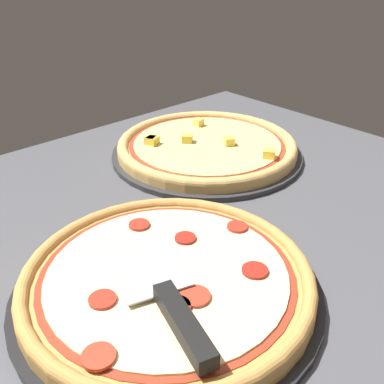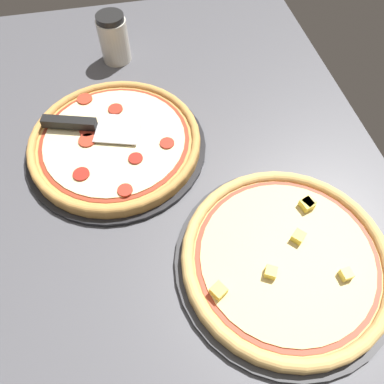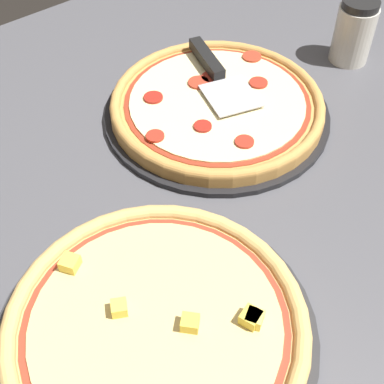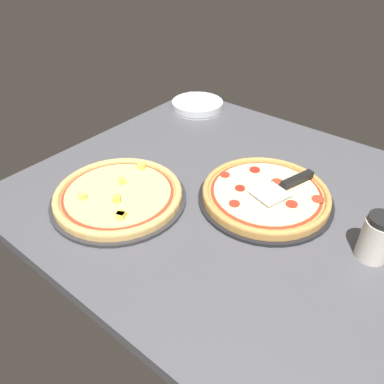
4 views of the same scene
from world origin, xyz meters
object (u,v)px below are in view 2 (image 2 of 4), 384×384
at_px(serving_spatula, 82,124).
at_px(pizza_front, 115,141).
at_px(parmesan_shaker, 114,38).
at_px(pizza_back, 286,258).

bearing_deg(serving_spatula, pizza_front, 55.32).
xyz_separation_m(pizza_front, serving_spatula, (-0.04, -0.06, 0.02)).
xyz_separation_m(serving_spatula, parmesan_shaker, (-0.27, 0.10, 0.01)).
distance_m(pizza_front, pizza_back, 0.42).
xyz_separation_m(pizza_back, serving_spatula, (-0.37, -0.33, 0.02)).
height_order(pizza_front, serving_spatula, serving_spatula).
bearing_deg(pizza_front, pizza_back, 39.08).
bearing_deg(pizza_front, parmesan_shaker, 174.00).
bearing_deg(pizza_back, pizza_front, -140.92).
height_order(pizza_back, parmesan_shaker, parmesan_shaker).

